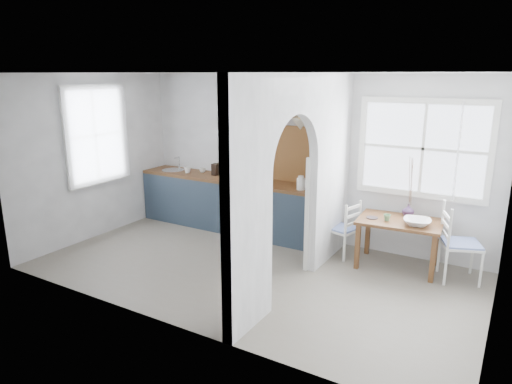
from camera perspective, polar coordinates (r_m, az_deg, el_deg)
The scene contains 26 objects.
floor at distance 6.27m, azimuth -0.66°, elevation -9.80°, with size 5.80×3.20×0.01m, color slate.
ceiling at distance 5.71m, azimuth -0.74°, elevation 14.68°, with size 5.80×3.20×0.01m, color white.
walls at distance 5.86m, azimuth -0.70°, elevation 1.86°, with size 5.81×3.21×2.60m.
partition at distance 5.55m, azimuth 5.80°, elevation 2.67°, with size 0.12×3.20×2.60m.
kitchen_window at distance 7.67m, azimuth -19.50°, elevation 6.71°, with size 0.10×1.16×1.50m, color white, non-canonical shape.
nook_window at distance 6.62m, azimuth 20.15°, elevation 5.09°, with size 1.76×0.10×1.30m, color white, non-canonical shape.
counter at distance 7.74m, azimuth -2.74°, elevation -1.44°, with size 3.50×0.60×0.90m.
sink at distance 8.38m, azimuth -10.33°, elevation 2.64°, with size 0.40×0.40×0.02m, color silver.
backsplash at distance 7.30m, azimuth 4.36°, elevation 4.76°, with size 1.65×0.03×0.90m, color olive.
shelf at distance 7.14m, azimuth 4.16°, elevation 9.82°, with size 1.75×0.20×0.21m.
pendant_lamp at distance 6.70m, azimuth 5.57°, elevation 8.43°, with size 0.26×0.26×0.16m, color beige.
utensil_rail at distance 6.35m, azimuth 8.28°, elevation 4.08°, with size 0.02×0.02×0.50m, color silver.
dining_table at distance 6.56m, azimuth 17.33°, elevation -6.19°, with size 1.08×0.72×0.68m, color brown, non-canonical shape.
chair_left at distance 6.74m, azimuth 10.72°, elevation -4.46°, with size 0.38×0.38×0.84m, color white, non-canonical shape.
chair_right at distance 6.40m, azimuth 24.29°, elevation -5.82°, with size 0.46×0.46×1.00m, color white, non-canonical shape.
kettle at distance 6.87m, azimuth 5.64°, elevation 1.15°, with size 0.17×0.14×0.20m, color white, non-canonical shape.
mug_a at distance 8.09m, azimuth -8.56°, elevation 2.77°, with size 0.12×0.12×0.11m, color white.
mug_b at distance 8.09m, azimuth -6.70°, elevation 2.74°, with size 0.11×0.11×0.08m, color silver.
knife_block at distance 7.85m, azimuth -5.10°, elevation 2.84°, with size 0.09×0.13×0.20m, color black.
jar at distance 7.57m, azimuth -1.58°, elevation 2.32°, with size 0.10×0.10×0.16m, color brown.
towel_magenta at distance 6.73m, azimuth 7.89°, elevation -5.69°, with size 0.02×0.03×0.50m, color #D8258C.
towel_orange at distance 6.71m, azimuth 7.77°, elevation -5.98°, with size 0.02×0.03×0.52m, color orange.
bowl at distance 6.30m, azimuth 19.50°, elevation -3.56°, with size 0.35×0.35×0.09m, color white.
table_cup at distance 6.37m, azimuth 16.06°, elevation -3.09°, with size 0.09×0.09×0.09m, color #689D6A.
plate at distance 6.43m, azimuth 14.31°, elevation -3.13°, with size 0.16×0.16×0.01m, color #322829.
vase at distance 6.65m, azimuth 18.49°, elevation -2.17°, with size 0.16×0.16×0.17m, color #3E2749.
Camera 1 is at (2.97, -4.88, 2.59)m, focal length 32.00 mm.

